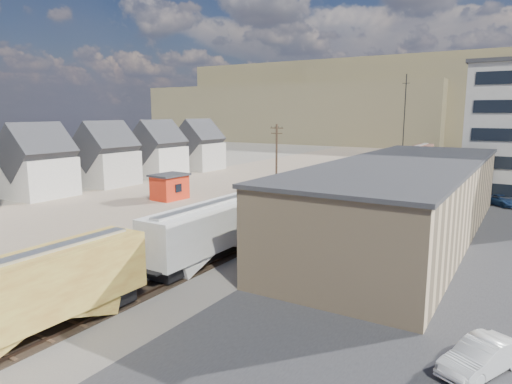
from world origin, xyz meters
The scene contains 14 objects.
ground centered at (0.00, 0.00, 0.00)m, with size 300.00×300.00×0.00m, color #6B6356.
ballast_bed centered at (0.00, 50.00, 0.03)m, with size 18.00×200.00×0.06m, color #4C4742.
dirt_yard centered at (-20.00, 40.00, 0.01)m, with size 24.00×180.00×0.03m, color #826B59.
asphalt_lot centered at (22.00, 35.00, 0.02)m, with size 26.00×120.00×0.04m, color #232326.
rail_tracks centered at (-0.55, 50.00, 0.11)m, with size 11.40×200.00×0.24m.
freight_train centered at (3.80, 31.72, 2.79)m, with size 3.00×119.74×4.46m.
warehouse centered at (14.98, 25.00, 3.65)m, with size 12.40×40.40×7.25m.
utility_pole_north centered at (-8.50, 42.00, 5.30)m, with size 2.20×0.32×10.00m.
radio_mast centered at (6.00, 60.00, 9.12)m, with size 1.20×0.16×18.00m.
townhouse_row centered at (-34.00, 25.00, 4.34)m, with size 8.15×68.16×10.47m.
hills_north centered at (0.17, 167.92, 14.10)m, with size 265.00×80.00×32.00m.
maintenance_shed centered at (-16.83, 27.01, 1.80)m, with size 4.04×5.05×3.52m.
parked_car_white centered at (23.98, 2.67, 0.77)m, with size 1.64×4.70×1.55m, color silver.
parked_car_blue centered at (22.14, 45.84, 0.69)m, with size 2.31×5.00×1.39m, color navy.
Camera 1 is at (25.23, -19.09, 11.84)m, focal length 32.00 mm.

